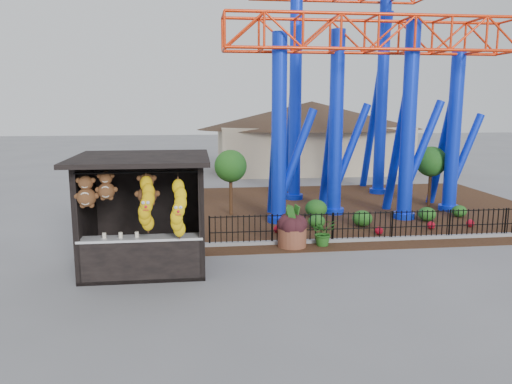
{
  "coord_description": "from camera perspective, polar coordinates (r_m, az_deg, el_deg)",
  "views": [
    {
      "loc": [
        -1.59,
        -12.3,
        4.49
      ],
      "look_at": [
        0.09,
        1.5,
        2.0
      ],
      "focal_mm": 35.0,
      "sensor_mm": 36.0,
      "label": 1
    }
  ],
  "objects": [
    {
      "name": "terracotta_planter",
      "position": [
        15.85,
        4.14,
        -5.19
      ],
      "size": [
        0.93,
        0.93,
        0.6
      ],
      "primitive_type": "cylinder",
      "rotation": [
        0.0,
        0.0,
        -0.03
      ],
      "color": "brown",
      "rests_on": "ground"
    },
    {
      "name": "picket_fence",
      "position": [
        17.09,
        15.61,
        -3.73
      ],
      "size": [
        12.2,
        0.06,
        1.0
      ],
      "primitive_type": null,
      "color": "black",
      "rests_on": "ground"
    },
    {
      "name": "pavilion",
      "position": [
        33.21,
        6.33,
        7.62
      ],
      "size": [
        15.0,
        15.0,
        4.8
      ],
      "color": "#BFAD8C",
      "rests_on": "ground"
    },
    {
      "name": "prize_booth",
      "position": [
        13.6,
        -12.77,
        -2.65
      ],
      "size": [
        3.5,
        3.4,
        3.12
      ],
      "color": "black",
      "rests_on": "ground"
    },
    {
      "name": "mulch_bed",
      "position": [
        21.53,
        8.26,
        -1.98
      ],
      "size": [
        18.0,
        12.0,
        0.02
      ],
      "primitive_type": "cube",
      "color": "#331E11",
      "rests_on": "ground"
    },
    {
      "name": "roller_coaster",
      "position": [
        21.69,
        11.5,
        15.12
      ],
      "size": [
        11.0,
        6.37,
        10.82
      ],
      "color": "#0D2CE4",
      "rests_on": "ground"
    },
    {
      "name": "curb",
      "position": [
        16.88,
        12.7,
        -5.32
      ],
      "size": [
        18.0,
        0.18,
        0.12
      ],
      "primitive_type": "cube",
      "color": "gray",
      "rests_on": "ground"
    },
    {
      "name": "potted_plant",
      "position": [
        16.04,
        7.69,
        -4.59
      ],
      "size": [
        0.96,
        0.89,
        0.87
      ],
      "primitive_type": "imported",
      "rotation": [
        0.0,
        0.0,
        0.34
      ],
      "color": "#2F5D1B",
      "rests_on": "ground"
    },
    {
      "name": "planter_foliage",
      "position": [
        15.7,
        4.17,
        -3.0
      ],
      "size": [
        0.7,
        0.7,
        0.64
      ],
      "primitive_type": "ellipsoid",
      "color": "black",
      "rests_on": "terracotta_planter"
    },
    {
      "name": "landscaping",
      "position": [
        19.49,
        12.07,
        -2.48
      ],
      "size": [
        8.02,
        3.46,
        0.7
      ],
      "color": "#1F5318",
      "rests_on": "mulch_bed"
    },
    {
      "name": "ground",
      "position": [
        13.19,
        0.39,
        -9.75
      ],
      "size": [
        120.0,
        120.0,
        0.0
      ],
      "primitive_type": "plane",
      "color": "slate",
      "rests_on": "ground"
    }
  ]
}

